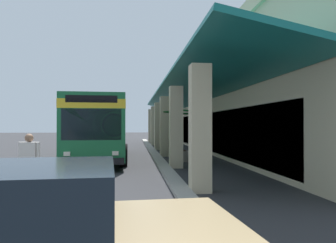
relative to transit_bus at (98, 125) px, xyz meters
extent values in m
plane|color=#2D2D30|center=(-4.23, 7.43, -1.85)|extent=(120.00, 120.00, 0.00)
cube|color=#9E998E|center=(-3.52, 3.19, -1.79)|extent=(37.34, 0.50, 0.12)
cube|color=#C6B793|center=(-3.52, 12.89, 1.31)|extent=(31.11, 12.51, 6.33)
cube|color=beige|center=(-3.52, 12.89, 4.78)|extent=(31.41, 12.81, 0.60)
cube|color=#C6B793|center=(-16.48, 3.71, -0.11)|extent=(0.55, 0.55, 3.48)
cube|color=#C6B793|center=(-11.30, 3.71, -0.11)|extent=(0.55, 0.55, 3.48)
cube|color=#C6B793|center=(-6.11, 3.71, -0.11)|extent=(0.55, 0.55, 3.48)
cube|color=#C6B793|center=(-0.93, 3.71, -0.11)|extent=(0.55, 0.55, 3.48)
cube|color=#C6B793|center=(4.26, 3.71, -0.11)|extent=(0.55, 0.55, 3.48)
cube|color=#C6B793|center=(9.45, 3.71, -0.11)|extent=(0.55, 0.55, 3.48)
cube|color=#146B66|center=(-3.52, 5.04, 1.98)|extent=(31.11, 3.16, 0.82)
cube|color=#19232D|center=(-3.52, 6.68, -0.45)|extent=(26.14, 0.08, 2.40)
cube|color=#196638|center=(0.05, 0.00, -0.13)|extent=(11.13, 3.18, 2.75)
cube|color=yellow|center=(0.05, 0.00, 0.80)|extent=(11.15, 3.20, 0.36)
cube|color=#19232D|center=(-0.25, -0.01, 0.10)|extent=(9.37, 3.11, 0.90)
cube|color=#19232D|center=(5.51, 0.32, 0.00)|extent=(0.19, 2.24, 1.20)
cube|color=black|center=(5.52, 0.32, 0.97)|extent=(0.17, 1.94, 0.28)
cube|color=black|center=(5.64, 0.33, -1.40)|extent=(0.34, 2.46, 0.24)
cube|color=silver|center=(5.51, 1.21, -1.10)|extent=(0.07, 0.24, 0.16)
cube|color=silver|center=(5.62, -0.57, -1.10)|extent=(0.07, 0.24, 0.16)
cube|color=silver|center=(-1.44, -0.08, 1.37)|extent=(2.50, 1.92, 0.24)
cylinder|color=black|center=(3.60, 1.49, -1.35)|extent=(1.00, 0.30, 1.00)
cylinder|color=black|center=(3.75, -1.06, -1.35)|extent=(1.00, 0.30, 1.00)
cylinder|color=black|center=(-3.10, 1.10, -1.35)|extent=(1.00, 0.30, 1.00)
cylinder|color=black|center=(-2.95, -1.45, -1.35)|extent=(1.00, 0.30, 1.00)
cylinder|color=#726651|center=(9.36, -0.81, -1.46)|extent=(0.16, 0.16, 0.79)
cylinder|color=#726651|center=(9.68, -0.73, -1.46)|extent=(0.16, 0.16, 0.79)
cube|color=silver|center=(9.52, -0.77, -0.76)|extent=(0.33, 0.50, 0.60)
sphere|color=#8C664C|center=(9.52, -0.77, -0.36)|extent=(0.22, 0.22, 0.22)
cylinder|color=silver|center=(9.40, -1.03, -0.73)|extent=(0.09, 0.09, 0.54)
cylinder|color=silver|center=(9.64, -0.51, -0.73)|extent=(0.09, 0.09, 0.54)
cube|color=gray|center=(1.67, 4.20, -1.59)|extent=(0.90, 0.90, 0.53)
cylinder|color=#332319|center=(1.67, 4.20, -1.31)|extent=(0.76, 0.76, 0.02)
cylinder|color=brown|center=(1.67, 4.20, -0.43)|extent=(0.16, 0.16, 1.79)
ellipsoid|color=#1E6028|center=(2.15, 4.22, 0.69)|extent=(0.97, 0.26, 0.15)
ellipsoid|color=#1E6028|center=(1.75, 4.58, 0.71)|extent=(0.37, 0.80, 0.15)
ellipsoid|color=#1E6028|center=(1.27, 4.57, 0.57)|extent=(0.94, 0.89, 0.15)
ellipsoid|color=#1E6028|center=(1.31, 4.06, 0.52)|extent=(0.81, 0.48, 0.18)
ellipsoid|color=#1E6028|center=(1.91, 3.77, 0.63)|extent=(0.66, 0.97, 0.15)
camera|label=1|loc=(18.44, 1.91, -0.02)|focal=35.78mm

